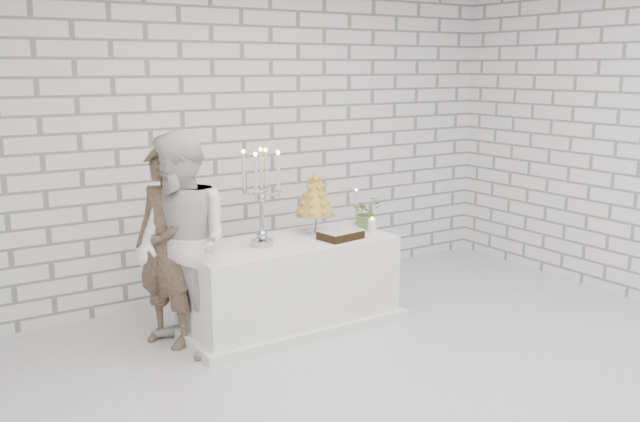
% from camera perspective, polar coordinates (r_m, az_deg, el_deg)
% --- Properties ---
extents(ground, '(6.00, 5.00, 0.01)m').
position_cam_1_polar(ground, '(5.13, 7.15, -13.76)').
color(ground, silver).
rests_on(ground, ground).
extents(wall_back, '(6.00, 0.01, 3.00)m').
position_cam_1_polar(wall_back, '(6.76, -6.29, 5.77)').
color(wall_back, white).
rests_on(wall_back, ground).
extents(cake_table, '(1.80, 0.80, 0.75)m').
position_cam_1_polar(cake_table, '(6.00, -2.55, -5.96)').
color(cake_table, white).
rests_on(cake_table, ground).
extents(groom, '(0.60, 0.70, 1.61)m').
position_cam_1_polar(groom, '(5.61, -12.58, -2.93)').
color(groom, '#3E2D20').
rests_on(groom, ground).
extents(bride, '(0.80, 0.95, 1.75)m').
position_cam_1_polar(bride, '(5.40, -11.28, -2.71)').
color(bride, white).
rests_on(bride, ground).
extents(candelabra, '(0.33, 0.33, 0.82)m').
position_cam_1_polar(candelabra, '(5.66, -4.86, 1.13)').
color(candelabra, '#A7A6B1').
rests_on(candelabra, cake_table).
extents(croquembouche, '(0.40, 0.40, 0.55)m').
position_cam_1_polar(croquembouche, '(6.13, -0.41, 0.71)').
color(croquembouche, '#B0852B').
rests_on(croquembouche, cake_table).
extents(chocolate_cake, '(0.38, 0.29, 0.08)m').
position_cam_1_polar(chocolate_cake, '(5.95, 1.71, -1.93)').
color(chocolate_cake, black).
rests_on(chocolate_cake, cake_table).
extents(pillar_candle, '(0.10, 0.10, 0.12)m').
position_cam_1_polar(pillar_candle, '(6.19, 4.33, -1.24)').
color(pillar_candle, white).
rests_on(pillar_candle, cake_table).
extents(extra_taper, '(0.07, 0.07, 0.32)m').
position_cam_1_polar(extra_taper, '(6.47, 3.00, 0.27)').
color(extra_taper, beige).
rests_on(extra_taper, cake_table).
extents(flowers, '(0.28, 0.24, 0.30)m').
position_cam_1_polar(flowers, '(6.33, 3.83, -0.09)').
color(flowers, '#435F33').
rests_on(flowers, cake_table).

